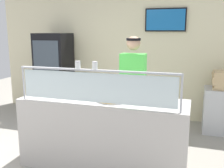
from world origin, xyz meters
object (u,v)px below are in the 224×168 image
object	(u,v)px
drink_fridge	(54,74)
pizza_server	(115,99)
parmesan_shaker	(78,65)
pepper_flake_shaker	(95,66)
worker_figure	(133,86)
pizza_tray	(112,100)

from	to	relation	value
drink_fridge	pizza_server	bearing A→B (deg)	-44.26
parmesan_shaker	pepper_flake_shaker	distance (m)	0.22
pepper_flake_shaker	drink_fridge	bearing A→B (deg)	129.89
pizza_server	drink_fridge	xyz separation A→B (m)	(-1.99, 1.94, -0.09)
parmesan_shaker	worker_figure	bearing A→B (deg)	65.22
pepper_flake_shaker	worker_figure	size ratio (longest dim) A/B	0.05
pepper_flake_shaker	drink_fridge	xyz separation A→B (m)	(-1.82, 2.18, -0.54)
pepper_flake_shaker	worker_figure	distance (m)	1.10
pizza_tray	pepper_flake_shaker	world-z (taller)	pepper_flake_shaker
pizza_tray	worker_figure	xyz separation A→B (m)	(0.10, 0.73, 0.04)
pizza_tray	parmesan_shaker	xyz separation A→B (m)	(-0.35, -0.26, 0.46)
pizza_server	drink_fridge	distance (m)	2.78
worker_figure	drink_fridge	world-z (taller)	drink_fridge
pizza_server	pepper_flake_shaker	xyz separation A→B (m)	(-0.17, -0.24, 0.44)
pizza_tray	parmesan_shaker	world-z (taller)	parmesan_shaker
pizza_tray	worker_figure	size ratio (longest dim) A/B	0.24
parmesan_shaker	worker_figure	world-z (taller)	worker_figure
pepper_flake_shaker	drink_fridge	world-z (taller)	drink_fridge
pizza_tray	parmesan_shaker	distance (m)	0.64
pepper_flake_shaker	drink_fridge	distance (m)	2.89
worker_figure	pizza_server	bearing A→B (deg)	-94.82
pizza_server	pepper_flake_shaker	size ratio (longest dim) A/B	2.94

